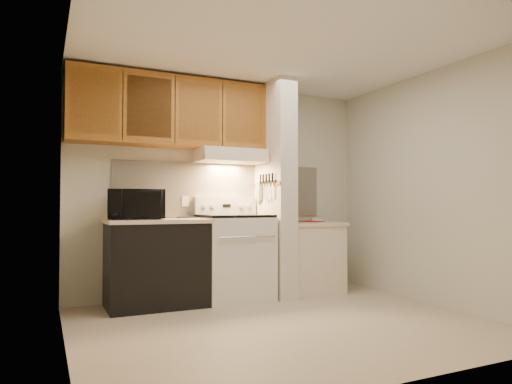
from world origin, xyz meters
TOP-DOWN VIEW (x-y plane):
  - floor at (0.00, 0.00)m, footprint 3.60×3.60m
  - ceiling at (0.00, 0.00)m, footprint 3.60×3.60m
  - wall_back at (0.00, 1.50)m, footprint 3.60×2.50m
  - wall_left at (-1.80, 0.00)m, footprint 0.02×3.00m
  - wall_right at (1.80, 0.00)m, footprint 0.02×3.00m
  - backsplash at (0.00, 1.49)m, footprint 2.60×0.02m
  - range_body at (0.00, 1.16)m, footprint 0.76×0.65m
  - oven_window at (0.00, 0.84)m, footprint 0.50×0.01m
  - oven_handle at (0.00, 0.80)m, footprint 0.65×0.02m
  - cooktop at (0.00, 1.16)m, footprint 0.74×0.64m
  - range_backguard at (0.00, 1.44)m, footprint 0.76×0.08m
  - range_display at (0.00, 1.40)m, footprint 0.10×0.01m
  - range_knob_left_outer at (-0.28, 1.40)m, footprint 0.05×0.02m
  - range_knob_left_inner at (-0.18, 1.40)m, footprint 0.05×0.02m
  - range_knob_right_inner at (0.18, 1.40)m, footprint 0.05×0.02m
  - range_knob_right_outer at (0.28, 1.40)m, footprint 0.05×0.02m
  - dishwasher_front at (-0.88, 1.17)m, footprint 1.00×0.63m
  - left_countertop at (-0.88, 1.17)m, footprint 1.04×0.67m
  - spoon_rest at (-0.48, 1.36)m, footprint 0.25×0.11m
  - teal_jar at (-1.23, 1.06)m, footprint 0.11×0.11m
  - outlet at (-0.48, 1.48)m, footprint 0.08×0.01m
  - microwave at (-1.10, 1.15)m, footprint 0.60×0.44m
  - partition_pillar at (0.51, 1.15)m, footprint 0.22×0.70m
  - pillar_trim at (0.39, 1.15)m, footprint 0.01×0.70m
  - knife_strip at (0.39, 1.10)m, footprint 0.02×0.42m
  - knife_blade_a at (0.38, 0.95)m, footprint 0.01×0.03m
  - knife_handle_a at (0.38, 0.95)m, footprint 0.02×0.02m
  - knife_blade_b at (0.38, 1.03)m, footprint 0.01×0.04m
  - knife_handle_b at (0.38, 1.03)m, footprint 0.02×0.02m
  - knife_blade_c at (0.38, 1.10)m, footprint 0.01×0.04m
  - knife_handle_c at (0.38, 1.11)m, footprint 0.02×0.02m
  - knife_blade_d at (0.38, 1.17)m, footprint 0.01×0.04m
  - knife_handle_d at (0.38, 1.19)m, footprint 0.02×0.02m
  - knife_blade_e at (0.38, 1.26)m, footprint 0.01×0.04m
  - knife_handle_e at (0.38, 1.26)m, footprint 0.02×0.02m
  - oven_mitt at (0.38, 1.32)m, footprint 0.03×0.10m
  - right_cab_base at (0.97, 1.15)m, footprint 0.70×0.60m
  - right_countertop at (0.97, 1.15)m, footprint 0.74×0.64m
  - red_folder at (1.07, 1.25)m, footprint 0.28×0.32m
  - white_box at (1.19, 1.33)m, footprint 0.16×0.12m
  - range_hood at (0.00, 1.28)m, footprint 0.78×0.44m
  - hood_lip at (0.00, 1.07)m, footprint 0.78×0.04m
  - upper_cabinets at (-0.69, 1.32)m, footprint 2.18×0.33m
  - cab_door_a at (-1.51, 1.17)m, footprint 0.46×0.01m
  - cab_gap_a at (-1.23, 1.16)m, footprint 0.01×0.01m
  - cab_door_b at (-0.96, 1.17)m, footprint 0.46×0.01m
  - cab_gap_b at (-0.69, 1.16)m, footprint 0.01×0.01m
  - cab_door_c at (-0.42, 1.17)m, footprint 0.46×0.01m
  - cab_gap_c at (-0.14, 1.16)m, footprint 0.01×0.01m
  - cab_door_d at (0.13, 1.17)m, footprint 0.46×0.01m

SIDE VIEW (x-z plane):
  - floor at x=0.00m, z-range 0.00..0.00m
  - right_cab_base at x=0.97m, z-range 0.00..0.81m
  - dishwasher_front at x=-0.88m, z-range 0.00..0.87m
  - range_body at x=0.00m, z-range 0.00..0.92m
  - oven_window at x=0.00m, z-range 0.35..0.65m
  - oven_handle at x=0.00m, z-range 0.71..0.73m
  - right_countertop at x=0.97m, z-range 0.81..0.85m
  - red_folder at x=1.07m, z-range 0.85..0.86m
  - white_box at x=1.19m, z-range 0.85..0.89m
  - left_countertop at x=-0.88m, z-range 0.87..0.91m
  - spoon_rest at x=-0.48m, z-range 0.91..0.93m
  - cooktop at x=0.00m, z-range 0.92..0.95m
  - teal_jar at x=-1.23m, z-range 0.91..1.01m
  - range_backguard at x=0.00m, z-range 0.95..1.15m
  - range_display at x=0.00m, z-range 1.03..1.07m
  - range_knob_left_outer at x=-0.28m, z-range 1.03..1.07m
  - range_knob_left_inner at x=-0.18m, z-range 1.03..1.07m
  - range_knob_right_inner at x=0.18m, z-range 1.03..1.07m
  - range_knob_right_outer at x=0.28m, z-range 1.03..1.07m
  - microwave at x=-1.10m, z-range 0.91..1.22m
  - outlet at x=-0.48m, z-range 1.04..1.16m
  - knife_blade_c at x=0.38m, z-range 1.10..1.30m
  - knife_blade_b at x=0.38m, z-range 1.12..1.30m
  - knife_blade_e at x=0.38m, z-range 1.12..1.30m
  - oven_mitt at x=0.38m, z-range 1.11..1.33m
  - knife_blade_a at x=0.38m, z-range 1.14..1.30m
  - knife_blade_d at x=0.38m, z-range 1.14..1.30m
  - backsplash at x=0.00m, z-range 0.92..1.55m
  - wall_back at x=0.00m, z-range 1.24..1.26m
  - wall_left at x=-1.80m, z-range 0.00..2.50m
  - wall_right at x=1.80m, z-range 0.00..2.50m
  - partition_pillar at x=0.51m, z-range 0.00..2.50m
  - pillar_trim at x=0.39m, z-range 1.28..1.32m
  - knife_strip at x=0.39m, z-range 1.30..1.34m
  - knife_handle_a at x=0.38m, z-range 1.32..1.42m
  - knife_handle_b at x=0.38m, z-range 1.32..1.42m
  - knife_handle_c at x=0.38m, z-range 1.32..1.42m
  - knife_handle_d at x=0.38m, z-range 1.32..1.42m
  - knife_handle_e at x=0.38m, z-range 1.32..1.42m
  - hood_lip at x=0.00m, z-range 1.55..1.61m
  - range_hood at x=0.00m, z-range 1.55..1.70m
  - upper_cabinets at x=-0.69m, z-range 1.70..2.47m
  - cab_door_a at x=-1.51m, z-range 1.77..2.40m
  - cab_gap_a at x=-1.23m, z-range 1.72..2.45m
  - cab_door_b at x=-0.96m, z-range 1.77..2.40m
  - cab_gap_b at x=-0.69m, z-range 1.72..2.45m
  - cab_door_c at x=-0.42m, z-range 1.77..2.40m
  - cab_gap_c at x=-0.14m, z-range 1.72..2.45m
  - cab_door_d at x=0.13m, z-range 1.77..2.40m
  - ceiling at x=0.00m, z-range 2.50..2.50m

